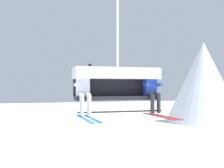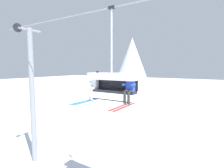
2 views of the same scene
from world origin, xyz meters
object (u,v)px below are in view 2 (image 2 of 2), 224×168
Objects in this scene: skier_white at (93,85)px; chairlift_chair at (112,79)px; lift_tower_near at (32,93)px; skier_blue at (129,88)px.

chairlift_chair is at bearing 13.01° from skier_white.
chairlift_chair is 1.00m from skier_white.
lift_tower_near is 5.57× the size of skier_blue.
skier_blue is at bearing -0.21° from skier_white.
lift_tower_near reaches higher than skier_blue.
skier_white is at bearing -166.99° from chairlift_chair.
skier_white is 1.00× the size of skier_blue.
skier_white is (6.11, -0.93, 0.99)m from lift_tower_near.
skier_blue is at bearing -6.68° from lift_tower_near.
lift_tower_near is 6.26m from skier_white.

